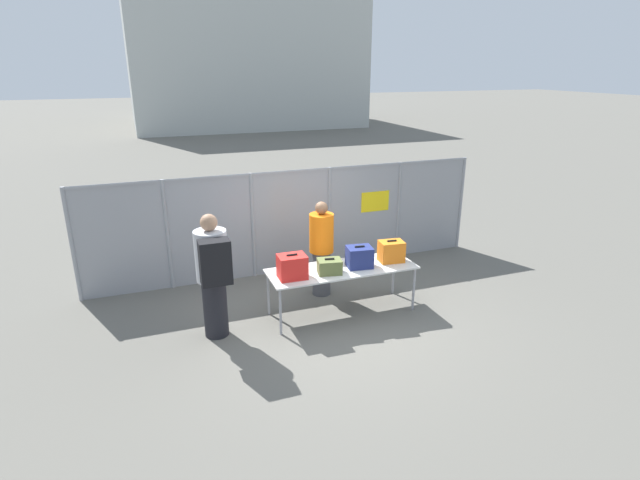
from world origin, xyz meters
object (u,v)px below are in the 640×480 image
object	(u,v)px
utility_trailer	(348,211)
inspection_table	(342,271)
suitcase_olive	(330,266)
suitcase_navy	(359,257)
traveler_hooded	(213,272)
suitcase_orange	(391,251)
suitcase_red	(292,267)
security_worker_near	(321,247)

from	to	relation	value
utility_trailer	inspection_table	bearing A→B (deg)	-114.92
suitcase_olive	suitcase_navy	distance (m)	0.54
suitcase_navy	traveler_hooded	size ratio (longest dim) A/B	0.23
suitcase_orange	utility_trailer	world-z (taller)	suitcase_orange
inspection_table	suitcase_navy	xyz separation A→B (m)	(0.28, -0.04, 0.21)
suitcase_olive	traveler_hooded	size ratio (longest dim) A/B	0.22
inspection_table	suitcase_orange	size ratio (longest dim) A/B	5.66
suitcase_olive	traveler_hooded	xyz separation A→B (m)	(-1.74, 0.04, 0.14)
suitcase_red	suitcase_olive	bearing A→B (deg)	-2.65
security_worker_near	utility_trailer	distance (m)	3.90
suitcase_navy	utility_trailer	distance (m)	4.48
suitcase_red	suitcase_orange	world-z (taller)	suitcase_red
suitcase_olive	suitcase_orange	bearing A→B (deg)	5.39
suitcase_orange	security_worker_near	world-z (taller)	security_worker_near
suitcase_orange	utility_trailer	xyz separation A→B (m)	(1.05, 4.10, -0.55)
traveler_hooded	utility_trailer	world-z (taller)	traveler_hooded
inspection_table	security_worker_near	distance (m)	0.77
suitcase_navy	security_worker_near	size ratio (longest dim) A/B	0.26
inspection_table	utility_trailer	bearing A→B (deg)	65.08
traveler_hooded	utility_trailer	xyz separation A→B (m)	(3.90, 4.17, -0.63)
suitcase_navy	traveler_hooded	world-z (taller)	traveler_hooded
inspection_table	traveler_hooded	size ratio (longest dim) A/B	1.26
suitcase_navy	utility_trailer	bearing A→B (deg)	68.52
traveler_hooded	security_worker_near	size ratio (longest dim) A/B	1.12
suitcase_orange	utility_trailer	size ratio (longest dim) A/B	0.12
suitcase_navy	security_worker_near	bearing A→B (deg)	112.84
suitcase_red	inspection_table	bearing A→B (deg)	5.50
suitcase_navy	utility_trailer	xyz separation A→B (m)	(1.63, 4.14, -0.54)
suitcase_red	traveler_hooded	xyz separation A→B (m)	(-1.15, 0.01, 0.08)
suitcase_navy	security_worker_near	xyz separation A→B (m)	(-0.33, 0.79, -0.07)
suitcase_olive	utility_trailer	world-z (taller)	suitcase_olive
suitcase_red	utility_trailer	bearing A→B (deg)	56.73
inspection_table	suitcase_navy	bearing A→B (deg)	-7.71
security_worker_near	suitcase_navy	bearing A→B (deg)	108.13
traveler_hooded	security_worker_near	world-z (taller)	traveler_hooded
traveler_hooded	suitcase_olive	bearing A→B (deg)	-15.67
inspection_table	utility_trailer	xyz separation A→B (m)	(1.90, 4.10, -0.33)
suitcase_olive	security_worker_near	distance (m)	0.89
inspection_table	security_worker_near	xyz separation A→B (m)	(-0.06, 0.76, 0.14)
inspection_table	utility_trailer	distance (m)	4.53
suitcase_red	suitcase_orange	distance (m)	1.70
security_worker_near	utility_trailer	xyz separation A→B (m)	(1.96, 3.34, -0.47)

